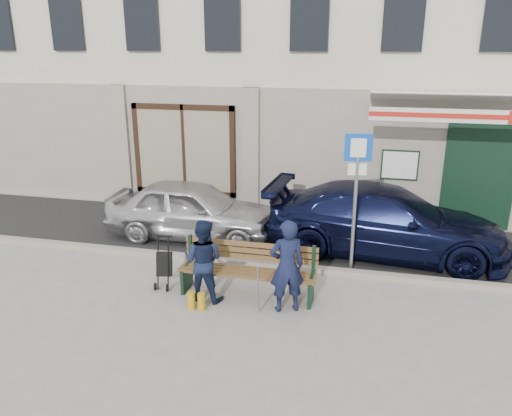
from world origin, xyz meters
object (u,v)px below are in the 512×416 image
(parking_sign, at_px, (356,182))
(bench, at_px, (245,271))
(car_navy, at_px, (385,221))
(stroller, at_px, (164,265))
(woman, at_px, (203,260))
(man, at_px, (287,266))
(car_silver, at_px, (192,209))

(parking_sign, bearing_deg, bench, -152.24)
(car_navy, height_order, bench, car_navy)
(car_navy, relative_size, stroller, 5.23)
(woman, bearing_deg, stroller, -13.76)
(man, bearing_deg, woman, -25.60)
(car_silver, relative_size, bench, 1.62)
(parking_sign, relative_size, stroller, 2.86)
(car_silver, distance_m, stroller, 2.48)
(parking_sign, height_order, woman, parking_sign)
(stroller, bearing_deg, woman, -30.67)
(car_navy, relative_size, bench, 2.06)
(bench, bearing_deg, woman, -156.23)
(parking_sign, distance_m, man, 2.23)
(woman, xyz_separation_m, stroller, (-0.85, 0.28, -0.31))
(man, distance_m, woman, 1.45)
(car_navy, height_order, man, man)
(car_silver, xyz_separation_m, car_navy, (4.23, 0.04, 0.06))
(car_silver, height_order, woman, woman)
(car_navy, relative_size, man, 3.11)
(car_navy, xyz_separation_m, woman, (-3.04, -2.77, 0.01))
(man, bearing_deg, stroller, -31.69)
(car_silver, distance_m, parking_sign, 3.94)
(bench, xyz_separation_m, woman, (-0.65, -0.29, 0.27))
(man, relative_size, stroller, 1.68)
(car_navy, xyz_separation_m, stroller, (-3.89, -2.49, -0.30))
(car_silver, relative_size, woman, 2.67)
(car_navy, bearing_deg, man, 155.05)
(bench, distance_m, man, 0.93)
(car_silver, distance_m, man, 3.84)
(woman, bearing_deg, car_navy, -133.05)
(car_navy, relative_size, woman, 3.40)
(stroller, bearing_deg, car_navy, 20.30)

